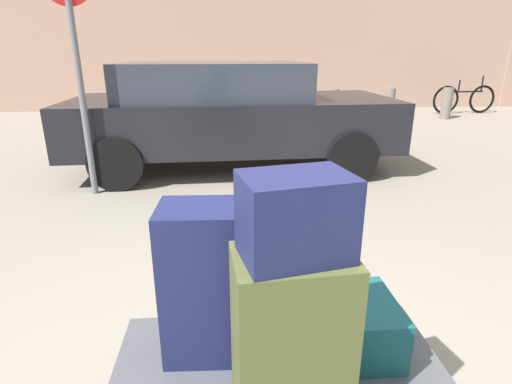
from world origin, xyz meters
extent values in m
cube|color=#4C4C51|center=(0.00, 0.00, 0.29)|extent=(1.35, 0.82, 0.10)
cylinder|color=black|center=(0.46, 0.28, 0.12)|extent=(0.24, 0.06, 0.24)
cylinder|color=black|center=(-0.46, 0.28, 0.12)|extent=(0.24, 0.06, 0.24)
cube|color=#4C5128|center=(0.01, -0.16, 0.65)|extent=(0.40, 0.30, 0.62)
cube|color=#191E47|center=(-0.25, 0.17, 0.67)|extent=(0.44, 0.28, 0.66)
cube|color=#144C51|center=(0.24, 0.13, 0.46)|extent=(0.52, 0.37, 0.23)
cube|color=#191E47|center=(0.01, -0.16, 1.09)|extent=(0.36, 0.29, 0.26)
cube|color=black|center=(-0.07, 4.29, 0.64)|extent=(4.35, 1.93, 0.64)
cube|color=#2D333D|center=(-0.32, 4.28, 1.19)|extent=(2.45, 1.66, 0.46)
cylinder|color=black|center=(1.33, 5.18, 0.32)|extent=(0.65, 0.24, 0.64)
cylinder|color=black|center=(1.38, 3.49, 0.32)|extent=(0.65, 0.24, 0.64)
cylinder|color=black|center=(-1.51, 5.10, 0.32)|extent=(0.65, 0.24, 0.64)
cylinder|color=black|center=(-1.46, 3.40, 0.32)|extent=(0.65, 0.24, 0.64)
torus|color=black|center=(5.59, 8.93, 0.36)|extent=(0.72, 0.11, 0.72)
torus|color=black|center=(6.63, 9.01, 0.36)|extent=(0.72, 0.11, 0.72)
cylinder|color=black|center=(6.11, 8.97, 0.56)|extent=(1.00, 0.12, 0.04)
cylinder|color=black|center=(5.91, 8.96, 0.71)|extent=(0.04, 0.04, 0.30)
cylinder|color=black|center=(6.56, 9.01, 0.76)|extent=(0.04, 0.04, 0.40)
cylinder|color=#72665B|center=(2.41, 8.16, 0.37)|extent=(0.24, 0.24, 0.73)
cylinder|color=#72665B|center=(3.76, 8.16, 0.37)|extent=(0.24, 0.24, 0.73)
cylinder|color=#72665B|center=(5.19, 8.16, 0.37)|extent=(0.24, 0.24, 0.73)
cylinder|color=slate|center=(-1.70, 3.27, 1.24)|extent=(0.07, 0.07, 2.48)
camera|label=1|loc=(-0.20, -1.25, 1.56)|focal=28.11mm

